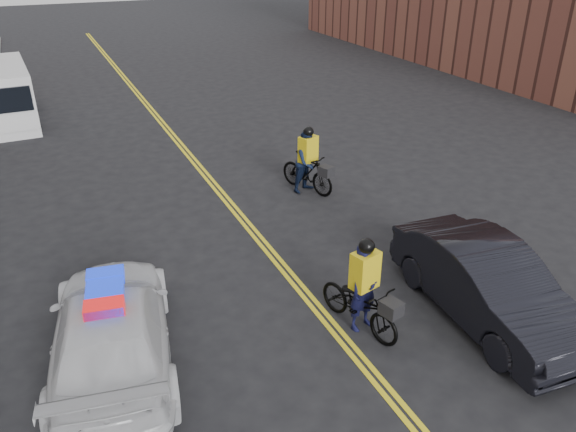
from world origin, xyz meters
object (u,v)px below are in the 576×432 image
at_px(cargo_van, 4,96).
at_px(cyclist_far, 308,166).
at_px(dark_sedan, 487,284).
at_px(police_cruiser, 112,330).
at_px(cyclist_near, 363,297).

xyz_separation_m(cargo_van, cyclist_far, (7.87, -10.73, -0.32)).
relative_size(dark_sedan, cyclist_far, 2.31).
xyz_separation_m(police_cruiser, cyclist_near, (4.43, -0.88, -0.06)).
bearing_deg(dark_sedan, cargo_van, 118.98).
bearing_deg(cyclist_near, dark_sedan, -32.15).
xyz_separation_m(police_cruiser, cyclist_far, (6.29, 5.22, 0.05)).
bearing_deg(cyclist_far, police_cruiser, -161.71).
height_order(cyclist_near, cyclist_far, cyclist_far).
xyz_separation_m(dark_sedan, cargo_van, (-8.31, 17.55, 0.34)).
distance_m(dark_sedan, cyclist_near, 2.41).
height_order(police_cruiser, cargo_van, cargo_van).
bearing_deg(cargo_van, police_cruiser, -87.21).
xyz_separation_m(police_cruiser, cargo_van, (-1.58, 15.95, 0.37)).
height_order(cargo_van, cyclist_far, cargo_van).
distance_m(cargo_van, cyclist_far, 13.31).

